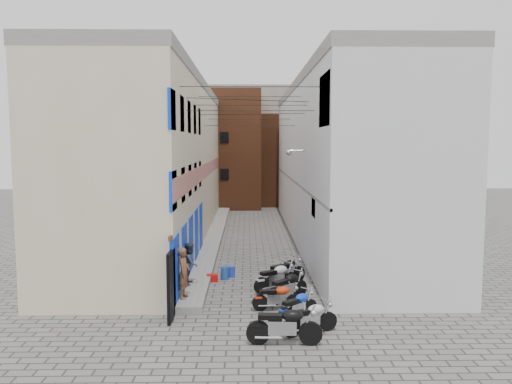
{
  "coord_description": "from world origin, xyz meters",
  "views": [
    {
      "loc": [
        -0.13,
        -15.69,
        5.53
      ],
      "look_at": [
        0.32,
        10.16,
        3.0
      ],
      "focal_mm": 35.0,
      "sensor_mm": 36.0,
      "label": 1
    }
  ],
  "objects": [
    {
      "name": "motorcycle_c",
      "position": [
        1.44,
        -0.57,
        0.51
      ],
      "size": [
        1.66,
        1.6,
        1.01
      ],
      "primitive_type": null,
      "rotation": [
        0.0,
        0.0,
        -0.82
      ],
      "color": "#0C39C1",
      "rests_on": "ground"
    },
    {
      "name": "person_b",
      "position": [
        -2.29,
        2.77,
        1.04
      ],
      "size": [
        0.66,
        0.82,
        1.57
      ],
      "primitive_type": "imported",
      "rotation": [
        0.0,
        0.0,
        1.48
      ],
      "color": "#2F3947",
      "rests_on": "plinth"
    },
    {
      "name": "motorcycle_f",
      "position": [
        0.95,
        2.59,
        0.57
      ],
      "size": [
        1.98,
        1.64,
        1.14
      ],
      "primitive_type": null,
      "rotation": [
        0.0,
        0.0,
        -0.97
      ],
      "color": "silver",
      "rests_on": "ground"
    },
    {
      "name": "motorcycle_g",
      "position": [
        1.36,
        3.39,
        0.59
      ],
      "size": [
        1.99,
        1.78,
        1.18
      ],
      "primitive_type": null,
      "rotation": [
        0.0,
        0.0,
        -0.89
      ],
      "color": "black",
      "rests_on": "ground"
    },
    {
      "name": "plinth",
      "position": [
        -2.05,
        13.0,
        0.12
      ],
      "size": [
        0.9,
        26.0,
        0.25
      ],
      "primitive_type": "cube",
      "color": "slate",
      "rests_on": "ground"
    },
    {
      "name": "red_crate",
      "position": [
        -1.55,
        3.93,
        0.14
      ],
      "size": [
        0.46,
        0.36,
        0.28
      ],
      "primitive_type": "cube",
      "rotation": [
        0.0,
        0.0,
        0.04
      ],
      "color": "red",
      "rests_on": "ground"
    },
    {
      "name": "person_a",
      "position": [
        -2.31,
        1.0,
        1.13
      ],
      "size": [
        0.47,
        0.67,
        1.76
      ],
      "primitive_type": "imported",
      "rotation": [
        0.0,
        0.0,
        1.48
      ],
      "color": "brown",
      "rests_on": "plinth"
    },
    {
      "name": "ground",
      "position": [
        0.0,
        0.0,
        0.0
      ],
      "size": [
        90.0,
        90.0,
        0.0
      ],
      "primitive_type": "plane",
      "color": "#5F5B59",
      "rests_on": "ground"
    },
    {
      "name": "building_far_brick_left",
      "position": [
        -2.0,
        28.0,
        5.0
      ],
      "size": [
        6.0,
        6.0,
        10.0
      ],
      "primitive_type": "cube",
      "color": "brown",
      "rests_on": "ground"
    },
    {
      "name": "building_left",
      "position": [
        -4.98,
        12.95,
        4.5
      ],
      "size": [
        5.1,
        27.0,
        9.0
      ],
      "color": "beige",
      "rests_on": "ground"
    },
    {
      "name": "overhead_wires",
      "position": [
        0.0,
        7.64,
        7.12
      ],
      "size": [
        5.8,
        13.02,
        1.32
      ],
      "color": "black",
      "rests_on": "ground"
    },
    {
      "name": "far_shopfront",
      "position": [
        0.0,
        25.2,
        1.2
      ],
      "size": [
        2.0,
        0.3,
        2.4
      ],
      "primitive_type": "cube",
      "color": "black",
      "rests_on": "ground"
    },
    {
      "name": "water_jug_far",
      "position": [
        -0.79,
        4.55,
        0.22
      ],
      "size": [
        0.36,
        0.36,
        0.45
      ],
      "primitive_type": "cylinder",
      "rotation": [
        0.0,
        0.0,
        0.31
      ],
      "color": "blue",
      "rests_on": "ground"
    },
    {
      "name": "motorcycle_d",
      "position": [
        0.86,
        0.42,
        0.49
      ],
      "size": [
        1.73,
        0.69,
        0.98
      ],
      "primitive_type": null,
      "rotation": [
        0.0,
        0.0,
        -1.48
      ],
      "color": "red",
      "rests_on": "ground"
    },
    {
      "name": "water_jug_near",
      "position": [
        -1.06,
        4.23,
        0.27
      ],
      "size": [
        0.43,
        0.43,
        0.53
      ],
      "primitive_type": "cylinder",
      "rotation": [
        0.0,
        0.0,
        0.31
      ],
      "color": "#214DA7",
      "rests_on": "ground"
    },
    {
      "name": "motorcycle_e",
      "position": [
        1.28,
        1.4,
        0.56
      ],
      "size": [
        1.83,
        1.77,
        1.12
      ],
      "primitive_type": null,
      "rotation": [
        0.0,
        0.0,
        -0.82
      ],
      "color": "black",
      "rests_on": "ground"
    },
    {
      "name": "motorcycle_b",
      "position": [
        1.69,
        -1.67,
        0.52
      ],
      "size": [
        1.88,
        1.23,
        1.04
      ],
      "primitive_type": null,
      "rotation": [
        0.0,
        0.0,
        -1.16
      ],
      "color": "silver",
      "rests_on": "ground"
    },
    {
      "name": "motorcycle_a",
      "position": [
        0.88,
        -2.44,
        0.61
      ],
      "size": [
        2.14,
        0.78,
        1.22
      ],
      "primitive_type": null,
      "rotation": [
        0.0,
        0.0,
        -1.63
      ],
      "color": "black",
      "rests_on": "ground"
    },
    {
      "name": "building_far_brick_right",
      "position": [
        3.0,
        30.0,
        4.0
      ],
      "size": [
        5.0,
        6.0,
        8.0
      ],
      "primitive_type": "cube",
      "color": "brown",
      "rests_on": "ground"
    },
    {
      "name": "building_right",
      "position": [
        5.0,
        13.0,
        4.51
      ],
      "size": [
        5.94,
        26.0,
        9.0
      ],
      "color": "silver",
      "rests_on": "ground"
    },
    {
      "name": "building_far_concrete",
      "position": [
        0.0,
        34.0,
        5.5
      ],
      "size": [
        8.0,
        5.0,
        11.0
      ],
      "primitive_type": "cube",
      "color": "slate",
      "rests_on": "ground"
    }
  ]
}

